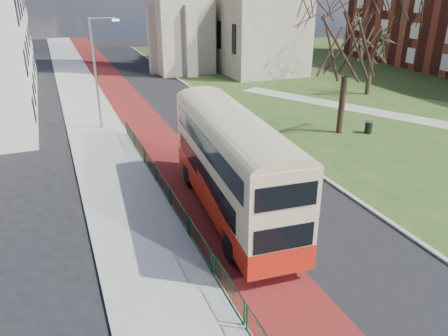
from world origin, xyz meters
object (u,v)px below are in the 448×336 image
winter_tree_far (375,34)px  streetlamp (97,68)px  bus (232,162)px  winter_tree_near (350,27)px  litter_bin (369,127)px

winter_tree_far → streetlamp: bearing=-176.6°
streetlamp → winter_tree_far: size_ratio=0.96×
bus → winter_tree_far: bearing=42.8°
streetlamp → bus: bearing=-76.0°
winter_tree_near → litter_bin: winter_tree_near is taller
bus → winter_tree_far: winter_tree_far is taller
bus → winter_tree_far: (21.92, 17.39, 3.02)m
bus → litter_bin: size_ratio=12.62×
streetlamp → winter_tree_near: winter_tree_near is taller
streetlamp → litter_bin: (18.02, -8.42, -4.09)m
winter_tree_far → winter_tree_near: bearing=-137.2°
streetlamp → bus: streetlamp is taller
winter_tree_far → litter_bin: size_ratio=8.93×
bus → streetlamp: bearing=108.3°
winter_tree_near → winter_tree_far: winter_tree_near is taller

